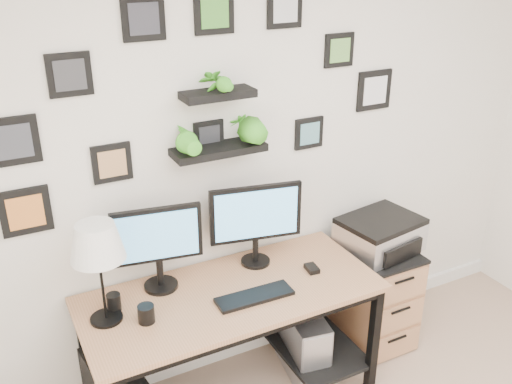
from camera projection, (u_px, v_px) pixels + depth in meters
room at (261, 339)px, 3.76m from camera, size 4.00×4.00×4.00m
desk at (235, 305)px, 3.13m from camera, size 1.60×0.70×0.75m
monitor_left at (158, 242)px, 2.95m from camera, size 0.46×0.21×0.47m
monitor_right at (256, 219)px, 3.18m from camera, size 0.52×0.20×0.49m
keyboard at (255, 296)px, 2.97m from camera, size 0.42×0.14×0.02m
mouse at (312, 268)px, 3.22m from camera, size 0.07×0.10×0.03m
table_lamp at (97, 244)px, 2.64m from camera, size 0.26×0.26×0.53m
mug at (146, 314)px, 2.78m from camera, size 0.08×0.08×0.09m
pen_cup at (114, 302)px, 2.87m from camera, size 0.07×0.07×0.09m
pc_tower_grey at (303, 343)px, 3.46m from camera, size 0.26×0.46×0.44m
file_cabinet at (373, 295)px, 3.72m from camera, size 0.43×0.53×0.67m
printer at (380, 234)px, 3.55m from camera, size 0.52×0.44×0.22m
wall_decor at (212, 109)px, 2.92m from camera, size 2.28×0.18×1.08m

